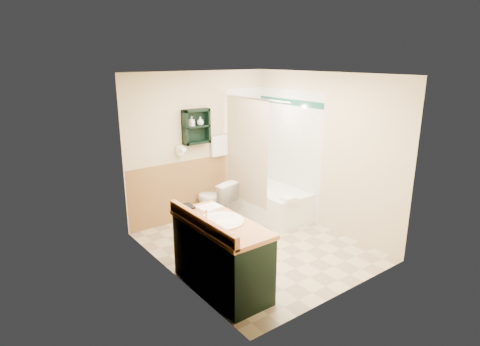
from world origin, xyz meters
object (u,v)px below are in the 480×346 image
Objects in this scene: toilet at (215,201)px; vanity at (221,255)px; bathtub at (267,201)px; soap_bottle_a at (192,124)px; wall_shelf at (196,126)px; vanity_book at (180,200)px; soap_bottle_b at (200,122)px; hair_dryer at (180,150)px.

vanity is at bearing 43.99° from toilet.
bathtub is 1.84m from soap_bottle_a.
soap_bottle_a is (-0.09, -0.01, 0.05)m from wall_shelf.
wall_shelf is 0.37× the size of bathtub.
soap_bottle_a is at bearing 60.32° from vanity_book.
vanity is at bearing -69.07° from vanity_book.
toilet reaches higher than bathtub.
vanity is at bearing -143.53° from bathtub.
soap_bottle_b reaches higher than soap_bottle_a.
wall_shelf reaches higher than vanity.
wall_shelf is at bearing 3.34° from soap_bottle_a.
vanity_book is 1.41× the size of soap_bottle_a.
wall_shelf is 0.42× the size of vanity.
hair_dryer reaches higher than vanity.
vanity_book reaches higher than toilet.
soap_bottle_b reaches higher than bathtub.
soap_bottle_b is at bearing 56.19° from vanity_book.
toilet is at bearing -58.14° from wall_shelf.
soap_bottle_a is (0.81, 1.98, 1.18)m from vanity.
hair_dryer is at bearing 156.14° from bathtub.
vanity_book is (-1.06, -1.36, -0.61)m from wall_shelf.
hair_dryer is 1.01m from toilet.
soap_bottle_a reaches higher than vanity.
soap_bottle_b is (0.37, -0.03, 0.42)m from hair_dryer.
soap_bottle_b reaches higher than toilet.
soap_bottle_b is at bearing 63.95° from vanity.
toilet is (0.16, -0.25, -1.20)m from wall_shelf.
wall_shelf is 1.75m from bathtub.
bathtub is at bearing 36.47° from vanity.
hair_dryer is 2.23m from vanity.
hair_dryer is at bearing -45.94° from toilet.
hair_dryer reaches higher than vanity_book.
wall_shelf is at bearing 151.30° from bathtub.
soap_bottle_b is at bearing -85.49° from toilet.
vanity is 2.44m from soap_bottle_a.
soap_bottle_a is (-1.11, 0.56, 1.35)m from bathtub.
toilet is (0.46, -0.28, -0.85)m from hair_dryer.
hair_dryer is at bearing 172.03° from soap_bottle_a.
bathtub is 2.34m from vanity_book.
toilet is at bearing -70.81° from soap_bottle_b.
vanity_book is at bearing -118.78° from hair_dryer.
soap_bottle_a reaches higher than bathtub.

